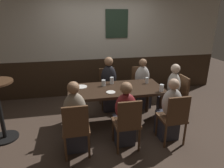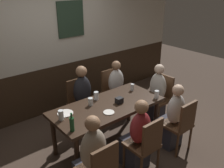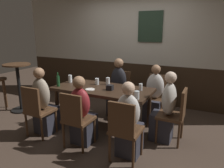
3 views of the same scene
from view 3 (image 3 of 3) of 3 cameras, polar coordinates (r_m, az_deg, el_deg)
ground_plane at (r=3.98m, az=-2.56°, el=-11.36°), size 12.00×12.00×0.00m
wall_back at (r=5.10m, az=6.33°, el=9.62°), size 6.40×0.13×2.60m
dining_table at (r=3.74m, az=-2.67°, el=-2.30°), size 1.77×0.82×0.74m
chair_left_near at (r=3.63m, az=-20.02°, el=-6.42°), size 0.40×0.40×0.88m
chair_right_far at (r=4.26m, az=12.05°, el=-2.75°), size 0.40×0.40×0.88m
chair_head_east at (r=3.40m, az=17.13°, el=-7.63°), size 0.40×0.40×0.88m
chair_mid_near at (r=3.15m, az=-9.96°, el=-9.03°), size 0.40×0.40×0.88m
chair_mid_far at (r=4.50m, az=2.41°, el=-1.48°), size 0.40×0.40×0.88m
chair_right_near at (r=2.80m, az=3.39°, el=-12.01°), size 0.40×0.40×0.88m
person_left_near at (r=3.74m, az=-18.24°, el=-5.80°), size 0.34×0.37×1.16m
person_right_far at (r=4.12m, az=11.45°, el=-3.81°), size 0.34×0.37×1.11m
person_head_east at (r=3.43m, az=14.42°, el=-7.54°), size 0.37×0.34×1.14m
person_mid_near at (r=3.28m, az=-8.24°, el=-8.61°), size 0.34×0.37×1.10m
person_mid_far at (r=4.35m, az=1.55°, el=-1.96°), size 0.34×0.37×1.19m
person_right_near at (r=2.95m, az=4.64°, el=-11.35°), size 0.34×0.37×1.10m
pint_glass_pale at (r=3.58m, az=7.89°, el=-0.96°), size 0.06×0.06×0.12m
tumbler_water at (r=3.94m, az=-1.14°, el=0.71°), size 0.07×0.07×0.13m
pint_glass_amber at (r=3.12m, az=6.86°, el=-3.23°), size 0.07×0.07×0.13m
highball_clear at (r=3.94m, az=-4.17°, el=0.60°), size 0.08×0.08×0.12m
beer_glass_half at (r=4.17m, az=-11.46°, el=1.29°), size 0.07×0.07×0.15m
beer_bottle_green at (r=3.93m, az=-14.63°, el=0.87°), size 0.06×0.06×0.26m
plate_white_large at (r=4.20m, az=-9.11°, el=0.68°), size 0.23×0.23×0.01m
plate_white_small at (r=3.62m, az=-6.07°, el=-1.48°), size 0.16×0.16×0.01m
condiment_caddy at (r=3.57m, az=-0.60°, el=-0.98°), size 0.11×0.09×0.09m
side_bar_table at (r=4.93m, az=-24.29°, el=0.09°), size 0.56×0.56×1.05m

